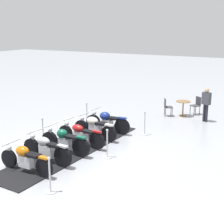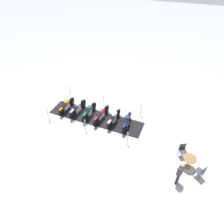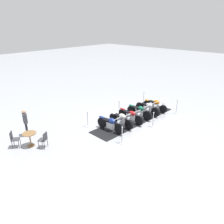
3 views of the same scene
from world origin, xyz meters
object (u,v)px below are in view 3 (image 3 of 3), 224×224
at_px(motorcycle_chrome, 148,108).
at_px(motorcycle_copper, 155,105).
at_px(motorcycle_navy, 111,124).
at_px(cafe_chair_near_table, 14,138).
at_px(stanchion_right_front, 122,138).
at_px(bystander_person, 25,120).
at_px(stanchion_left_front, 88,122).
at_px(cafe_table, 30,136).
at_px(stanchion_right_mid, 153,122).
at_px(stanchion_left_rear, 144,100).
at_px(stanchion_right_rear, 176,109).
at_px(stanchion_left_mid, 119,110).
at_px(cafe_chair_across_table, 44,139).
at_px(motorcycle_cream, 121,119).
at_px(motorcycle_forest, 140,111).
at_px(motorcycle_maroon, 131,116).

xyz_separation_m(motorcycle_chrome, motorcycle_copper, (-0.06, -0.96, -0.01)).
xyz_separation_m(motorcycle_navy, cafe_chair_near_table, (2.59, 4.90, 0.03)).
relative_size(stanchion_right_front, bystander_person, 0.63).
xyz_separation_m(motorcycle_navy, stanchion_right_front, (-1.45, 0.64, -0.18)).
distance_m(motorcycle_navy, motorcycle_copper, 4.81).
height_order(stanchion_left_front, cafe_table, stanchion_left_front).
relative_size(motorcycle_navy, stanchion_right_mid, 2.03).
bearing_deg(stanchion_left_front, stanchion_right_mid, -137.94).
height_order(stanchion_left_rear, bystander_person, bystander_person).
bearing_deg(cafe_table, stanchion_right_rear, -111.62).
bearing_deg(stanchion_left_front, stanchion_left_mid, -92.52).
bearing_deg(stanchion_right_mid, stanchion_left_mid, -2.52).
bearing_deg(stanchion_right_front, cafe_table, 45.65).
xyz_separation_m(stanchion_left_rear, cafe_chair_near_table, (1.28, 10.34, 0.20)).
relative_size(cafe_chair_across_table, bystander_person, 0.55).
relative_size(stanchion_right_mid, stanchion_right_front, 0.99).
height_order(motorcycle_cream, cafe_chair_across_table, motorcycle_cream).
xyz_separation_m(motorcycle_forest, stanchion_right_rear, (-1.60, -2.43, -0.11)).
bearing_deg(stanchion_left_rear, stanchion_right_front, 114.38).
height_order(motorcycle_forest, stanchion_right_mid, same).
bearing_deg(motorcycle_cream, motorcycle_maroon, 92.44).
relative_size(motorcycle_chrome, stanchion_right_rear, 1.87).
xyz_separation_m(motorcycle_maroon, stanchion_left_rear, (1.39, -3.53, -0.12)).
bearing_deg(motorcycle_forest, stanchion_right_rear, 57.84).
height_order(stanchion_right_mid, cafe_table, stanchion_right_mid).
bearing_deg(stanchion_left_front, motorcycle_cream, -137.72).
distance_m(motorcycle_navy, stanchion_right_rear, 5.58).
bearing_deg(stanchion_left_rear, bystander_person, 77.62).
bearing_deg(motorcycle_navy, motorcycle_copper, 85.58).
bearing_deg(cafe_table, stanchion_left_mid, -95.43).
xyz_separation_m(stanchion_left_rear, bystander_person, (2.03, 9.23, 0.65)).
bearing_deg(stanchion_right_front, stanchion_right_rear, -92.52).
height_order(motorcycle_copper, cafe_chair_across_table, motorcycle_copper).
height_order(motorcycle_forest, stanchion_right_rear, stanchion_right_rear).
distance_m(motorcycle_cream, stanchion_left_rear, 4.69).
bearing_deg(motorcycle_navy, cafe_chair_across_table, -111.42).
relative_size(stanchion_left_mid, bystander_person, 0.63).
xyz_separation_m(motorcycle_navy, stanchion_right_mid, (-1.58, -2.33, -0.18)).
distance_m(motorcycle_navy, motorcycle_forest, 2.88).
bearing_deg(cafe_chair_near_table, motorcycle_maroon, 16.79).
height_order(motorcycle_forest, motorcycle_chrome, motorcycle_chrome).
bearing_deg(stanchion_left_mid, bystander_person, 73.15).
height_order(motorcycle_chrome, stanchion_right_front, stanchion_right_front).
distance_m(stanchion_right_mid, cafe_chair_across_table, 6.85).
bearing_deg(stanchion_left_rear, cafe_chair_across_table, 89.65).
distance_m(motorcycle_maroon, motorcycle_copper, 2.89).
xyz_separation_m(stanchion_left_rear, cafe_chair_across_table, (0.06, 9.29, 0.19)).
bearing_deg(motorcycle_forest, cafe_chair_across_table, -101.16).
relative_size(motorcycle_navy, stanchion_left_front, 2.00).
relative_size(motorcycle_cream, stanchion_right_front, 1.97).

